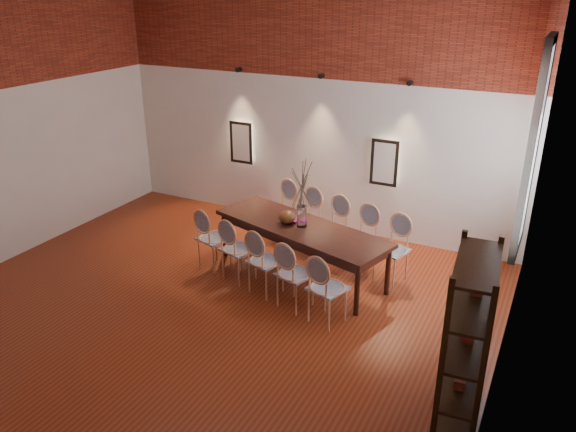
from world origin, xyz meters
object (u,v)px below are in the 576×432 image
at_px(chair_near_a, 214,238).
at_px(shelving_rack, 466,345).
at_px(dining_table, 301,250).
at_px(chair_near_c, 266,261).
at_px(chair_near_d, 295,274).
at_px(chair_far_d, 360,239).
at_px(vase, 302,216).
at_px(bowl, 287,217).
at_px(book, 293,219).
at_px(chair_far_a, 281,211).
at_px(chair_far_e, 392,250).
at_px(chair_near_e, 328,288).
at_px(chair_far_b, 305,220).
at_px(chair_near_b, 239,249).
at_px(chair_far_c, 332,229).

relative_size(chair_near_a, shelving_rack, 0.52).
distance_m(dining_table, chair_near_c, 0.71).
bearing_deg(chair_near_d, chair_far_d, 90.00).
distance_m(vase, bowl, 0.24).
height_order(vase, book, vase).
relative_size(chair_far_a, vase, 3.13).
relative_size(chair_far_d, book, 3.62).
bearing_deg(chair_near_d, dining_table, 126.88).
height_order(bowl, book, bowl).
bearing_deg(chair_far_e, chair_near_e, 90.00).
bearing_deg(book, bowl, -101.91).
height_order(chair_far_a, vase, vase).
xyz_separation_m(chair_far_d, shelving_rack, (1.92, -2.56, 0.43)).
bearing_deg(chair_near_c, chair_far_b, 110.56).
xyz_separation_m(chair_near_a, chair_near_b, (0.51, -0.14, 0.00)).
xyz_separation_m(chair_near_c, shelving_rack, (2.81, -1.35, 0.43)).
height_order(dining_table, chair_near_b, chair_near_b).
bearing_deg(shelving_rack, chair_near_e, 144.20).
xyz_separation_m(chair_near_d, book, (-0.51, 0.96, 0.30)).
distance_m(chair_near_b, shelving_rack, 3.66).
height_order(chair_far_d, shelving_rack, shelving_rack).
bearing_deg(chair_near_b, vase, 52.37).
bearing_deg(chair_far_e, chair_near_b, 41.62).
xyz_separation_m(dining_table, chair_far_a, (-0.83, 0.97, 0.09)).
xyz_separation_m(chair_far_d, chair_far_e, (0.51, -0.14, 0.00)).
bearing_deg(chair_far_e, bowl, 30.62).
distance_m(chair_near_a, chair_far_e, 2.54).
bearing_deg(chair_near_a, bowl, 37.94).
distance_m(dining_table, bowl, 0.52).
bearing_deg(chair_near_a, chair_far_e, 33.68).
distance_m(chair_near_e, chair_far_a, 2.54).
distance_m(chair_far_a, vase, 1.35).
relative_size(chair_far_b, book, 3.62).
distance_m(bowl, book, 0.15).
bearing_deg(chair_far_e, chair_near_a, 33.68).
bearing_deg(chair_far_c, chair_near_c, 90.00).
distance_m(chair_far_b, shelving_rack, 4.11).
height_order(chair_near_b, chair_far_a, same).
xyz_separation_m(chair_far_b, vase, (0.33, -0.83, 0.43)).
xyz_separation_m(chair_near_d, vase, (-0.30, 0.82, 0.43)).
distance_m(chair_far_b, chair_far_c, 0.53).
relative_size(chair_near_e, chair_far_b, 1.00).
relative_size(dining_table, chair_near_e, 2.81).
bearing_deg(chair_near_a, dining_table, 33.68).
xyz_separation_m(chair_near_e, vase, (-0.81, 0.96, 0.43)).
bearing_deg(chair_near_b, chair_near_e, -0.00).
height_order(chair_far_b, chair_far_d, same).
height_order(chair_far_d, book, chair_far_d).
bearing_deg(chair_far_d, vase, 53.88).
distance_m(chair_near_c, chair_far_b, 1.51).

